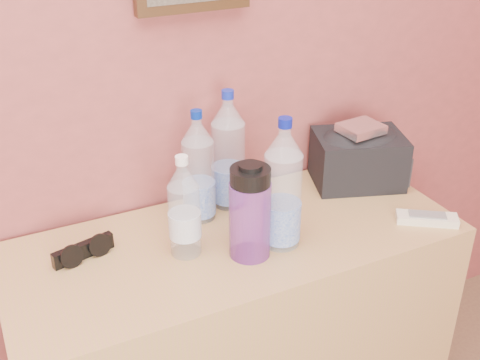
# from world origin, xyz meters

# --- Properties ---
(dresser) EXTENTS (1.19, 0.49, 0.74)m
(dresser) POSITION_xyz_m (0.53, 1.73, 0.37)
(dresser) COLOR #A4774A
(dresser) RESTS_ON ground
(pet_large_b) EXTENTS (0.09, 0.09, 0.34)m
(pet_large_b) POSITION_xyz_m (0.59, 1.90, 0.89)
(pet_large_b) COLOR silver
(pet_large_b) RESTS_ON dresser
(pet_large_c) EXTENTS (0.08, 0.08, 0.31)m
(pet_large_c) POSITION_xyz_m (0.49, 1.87, 0.88)
(pet_large_c) COLOR silver
(pet_large_c) RESTS_ON dresser
(pet_large_d) EXTENTS (0.09, 0.09, 0.34)m
(pet_large_d) POSITION_xyz_m (0.62, 1.66, 0.89)
(pet_large_d) COLOR #AACADA
(pet_large_d) RESTS_ON dresser
(pet_small) EXTENTS (0.08, 0.08, 0.27)m
(pet_small) POSITION_xyz_m (0.39, 1.73, 0.86)
(pet_small) COLOR silver
(pet_small) RESTS_ON dresser
(nalgene_bottle) EXTENTS (0.10, 0.10, 0.25)m
(nalgene_bottle) POSITION_xyz_m (0.53, 1.65, 0.86)
(nalgene_bottle) COLOR purple
(nalgene_bottle) RESTS_ON dresser
(sunglasses) EXTENTS (0.17, 0.10, 0.04)m
(sunglasses) POSITION_xyz_m (0.15, 1.82, 0.76)
(sunglasses) COLOR black
(sunglasses) RESTS_ON dresser
(ac_remote) EXTENTS (0.16, 0.13, 0.02)m
(ac_remote) POSITION_xyz_m (1.03, 1.57, 0.75)
(ac_remote) COLOR silver
(ac_remote) RESTS_ON dresser
(toiletry_bag) EXTENTS (0.30, 0.26, 0.18)m
(toiletry_bag) POSITION_xyz_m (0.99, 1.85, 0.83)
(toiletry_bag) COLOR black
(toiletry_bag) RESTS_ON dresser
(foil_packet) EXTENTS (0.12, 0.11, 0.02)m
(foil_packet) POSITION_xyz_m (0.98, 1.83, 0.93)
(foil_packet) COLOR silver
(foil_packet) RESTS_ON toiletry_bag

